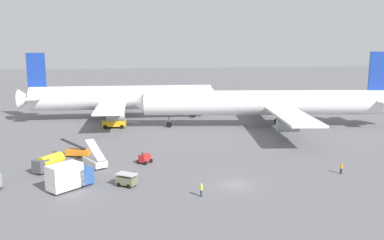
{
  "coord_description": "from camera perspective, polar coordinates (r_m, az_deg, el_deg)",
  "views": [
    {
      "loc": [
        -14.56,
        -49.6,
        18.24
      ],
      "look_at": [
        -1.13,
        27.09,
        4.0
      ],
      "focal_mm": 37.56,
      "sensor_mm": 36.0,
      "label": 1
    }
  ],
  "objects": [
    {
      "name": "gse_baggage_cart_near_cluster",
      "position": [
        54.46,
        -9.26,
        -8.38
      ],
      "size": [
        3.14,
        2.86,
        1.71
      ],
      "color": "#666B4C",
      "rests_on": "ground"
    },
    {
      "name": "ground_crew_wing_walker_right",
      "position": [
        50.17,
        1.33,
        -9.87
      ],
      "size": [
        0.36,
        0.49,
        1.71
      ],
      "color": "#2D3351",
      "rests_on": "ground"
    },
    {
      "name": "gse_catering_truck_tall",
      "position": [
        54.79,
        -17.02,
        -7.61
      ],
      "size": [
        5.98,
        5.64,
        3.5
      ],
      "color": "#2D5199",
      "rests_on": "ground"
    },
    {
      "name": "ground_plane",
      "position": [
        54.82,
        6.14,
        -9.13
      ],
      "size": [
        600.0,
        600.0,
        0.0
      ],
      "primitive_type": "plane",
      "color": "slate"
    },
    {
      "name": "pushback_tug",
      "position": [
        93.35,
        -11.07,
        -0.3
      ],
      "size": [
        8.5,
        3.73,
        2.99
      ],
      "color": "gold",
      "rests_on": "ground"
    },
    {
      "name": "ground_crew_marshaller_foreground",
      "position": [
        62.7,
        20.42,
        -6.43
      ],
      "size": [
        0.36,
        0.36,
        1.61
      ],
      "color": "black",
      "rests_on": "ground"
    },
    {
      "name": "gse_fuel_bowser_stubby",
      "position": [
        63.63,
        -19.76,
        -5.67
      ],
      "size": [
        4.35,
        5.09,
        2.4
      ],
      "color": "gold",
      "rests_on": "ground"
    },
    {
      "name": "gse_belt_loader_portside",
      "position": [
        70.47,
        -15.9,
        -4.35
      ],
      "size": [
        5.06,
        2.95,
        3.02
      ],
      "color": "orange",
      "rests_on": "ground"
    },
    {
      "name": "airliner_at_gate_left",
      "position": [
        103.55,
        -10.01,
        3.11
      ],
      "size": [
        50.62,
        42.34,
        16.78
      ],
      "color": "white",
      "rests_on": "ground"
    },
    {
      "name": "gse_stair_truck_yellow",
      "position": [
        63.72,
        -13.61,
        -5.61
      ],
      "size": [
        3.98,
        4.9,
        4.06
      ],
      "color": "silver",
      "rests_on": "ground"
    },
    {
      "name": "airliner_being_pushed",
      "position": [
        93.51,
        10.64,
        2.4
      ],
      "size": [
        60.51,
        49.21,
        17.18
      ],
      "color": "white",
      "rests_on": "ground"
    },
    {
      "name": "gse_gpu_cart_small",
      "position": [
        64.42,
        -6.73,
        -5.42
      ],
      "size": [
        2.58,
        2.64,
        1.9
      ],
      "color": "red",
      "rests_on": "ground"
    }
  ]
}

